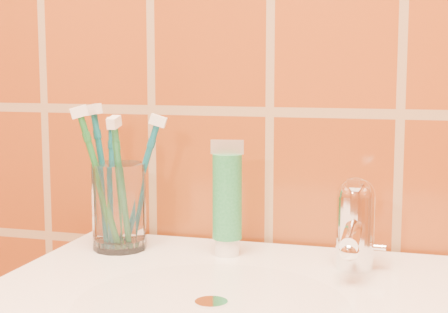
% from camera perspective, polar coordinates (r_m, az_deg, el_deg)
% --- Properties ---
extents(glass_tumbler, '(0.09, 0.09, 0.12)m').
position_cam_1_polar(glass_tumbler, '(0.98, -8.70, -4.13)').
color(glass_tumbler, white).
rests_on(glass_tumbler, pedestal_sink).
extents(toothpaste_tube, '(0.04, 0.04, 0.16)m').
position_cam_1_polar(toothpaste_tube, '(0.93, 0.27, -3.77)').
color(toothpaste_tube, white).
rests_on(toothpaste_tube, pedestal_sink).
extents(faucet, '(0.05, 0.11, 0.12)m').
position_cam_1_polar(faucet, '(0.89, 10.84, -5.25)').
color(faucet, white).
rests_on(faucet, pedestal_sink).
extents(toothbrush_0, '(0.10, 0.14, 0.20)m').
position_cam_1_polar(toothbrush_0, '(1.00, -9.29, -2.21)').
color(toothbrush_0, '#0C5A69').
rests_on(toothbrush_0, glass_tumbler).
extents(toothbrush_1, '(0.11, 0.10, 0.20)m').
position_cam_1_polar(toothbrush_1, '(0.98, -7.04, -2.17)').
color(toothbrush_1, '#0D596D').
rests_on(toothbrush_1, glass_tumbler).
extents(toothbrush_2, '(0.12, 0.11, 0.21)m').
position_cam_1_polar(toothbrush_2, '(0.96, -10.26, -1.97)').
color(toothbrush_2, '#1B682E').
rests_on(toothbrush_2, glass_tumbler).
extents(toothbrush_3, '(0.09, 0.08, 0.21)m').
position_cam_1_polar(toothbrush_3, '(0.98, -9.93, -1.78)').
color(toothbrush_3, '#0B5963').
rests_on(toothbrush_3, glass_tumbler).
extents(toothbrush_4, '(0.03, 0.09, 0.20)m').
position_cam_1_polar(toothbrush_4, '(0.95, -8.60, -2.40)').
color(toothbrush_4, '#1C6A3A').
rests_on(toothbrush_4, glass_tumbler).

